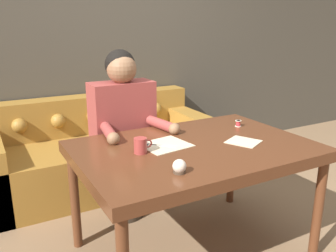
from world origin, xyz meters
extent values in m
plane|color=#846647|center=(0.00, 0.00, 0.00)|extent=(16.00, 16.00, 0.00)
cube|color=#474238|center=(0.00, 1.81, 1.30)|extent=(8.00, 0.06, 2.60)
cube|color=#562D19|center=(-0.10, 0.06, 0.72)|extent=(1.43, 0.98, 0.07)
cylinder|color=#562D19|center=(0.56, -0.37, 0.34)|extent=(0.06, 0.06, 0.68)
cylinder|color=#562D19|center=(-0.75, 0.49, 0.34)|extent=(0.06, 0.06, 0.68)
cylinder|color=#562D19|center=(0.56, 0.49, 0.34)|extent=(0.06, 0.06, 0.68)
cube|color=olive|center=(-0.28, 1.33, 0.22)|extent=(2.04, 0.85, 0.44)
cube|color=olive|center=(-0.28, 1.65, 0.62)|extent=(2.04, 0.22, 0.36)
cube|color=olive|center=(0.64, 1.33, 0.30)|extent=(0.20, 0.85, 0.60)
sphere|color=olive|center=(-0.94, 1.52, 0.62)|extent=(0.13, 0.13, 0.13)
sphere|color=olive|center=(-0.61, 1.52, 0.62)|extent=(0.13, 0.13, 0.13)
sphere|color=olive|center=(-0.28, 1.52, 0.62)|extent=(0.13, 0.13, 0.13)
sphere|color=olive|center=(0.04, 1.52, 0.62)|extent=(0.13, 0.13, 0.13)
sphere|color=olive|center=(0.37, 1.52, 0.62)|extent=(0.13, 0.13, 0.13)
cube|color=white|center=(0.13, 1.23, 0.44)|extent=(0.40, 0.31, 0.00)
cylinder|color=#33281E|center=(-0.31, 0.71, 0.24)|extent=(0.28, 0.28, 0.47)
cube|color=#993D38|center=(-0.31, 0.71, 0.77)|extent=(0.46, 0.22, 0.59)
sphere|color=#896042|center=(-0.31, 0.69, 1.16)|extent=(0.21, 0.21, 0.21)
sphere|color=black|center=(-0.31, 0.72, 1.19)|extent=(0.22, 0.22, 0.22)
cylinder|color=#993D38|center=(-0.50, 0.46, 0.79)|extent=(0.11, 0.29, 0.07)
sphere|color=#896042|center=(-0.53, 0.32, 0.79)|extent=(0.08, 0.08, 0.08)
cylinder|color=#993D38|center=(-0.12, 0.46, 0.79)|extent=(0.12, 0.29, 0.07)
sphere|color=#896042|center=(-0.09, 0.32, 0.79)|extent=(0.08, 0.08, 0.08)
cube|color=beige|center=(-0.26, 0.15, 0.75)|extent=(0.31, 0.29, 0.00)
cube|color=beige|center=(0.20, -0.04, 0.75)|extent=(0.24, 0.25, 0.00)
cube|color=silver|center=(-0.25, 0.13, 0.75)|extent=(0.11, 0.07, 0.00)
cube|color=black|center=(-0.34, 0.18, 0.75)|extent=(0.07, 0.05, 0.00)
torus|color=black|center=(-0.37, 0.20, 0.75)|extent=(0.04, 0.04, 0.01)
cube|color=silver|center=(-0.26, 0.11, 0.75)|extent=(0.08, 0.10, 0.00)
cube|color=black|center=(-0.33, 0.19, 0.75)|extent=(0.06, 0.07, 0.00)
torus|color=black|center=(-0.35, 0.22, 0.75)|extent=(0.04, 0.04, 0.01)
cylinder|color=silver|center=(-0.30, 0.16, 0.75)|extent=(0.01, 0.01, 0.01)
cylinder|color=#9E3833|center=(-0.45, 0.09, 0.80)|extent=(0.08, 0.08, 0.09)
torus|color=#9E3833|center=(-0.40, 0.09, 0.80)|extent=(0.05, 0.01, 0.05)
cylinder|color=red|center=(0.40, 0.25, 0.77)|extent=(0.03, 0.03, 0.04)
cylinder|color=beige|center=(0.40, 0.25, 0.79)|extent=(0.04, 0.04, 0.00)
cylinder|color=beige|center=(0.40, 0.25, 0.75)|extent=(0.04, 0.04, 0.00)
cylinder|color=#4C3828|center=(-0.39, -0.26, 0.76)|extent=(0.06, 0.06, 0.01)
sphere|color=beige|center=(-0.39, -0.26, 0.79)|extent=(0.07, 0.07, 0.07)
camera|label=1|loc=(-1.23, -1.66, 1.47)|focal=38.00mm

